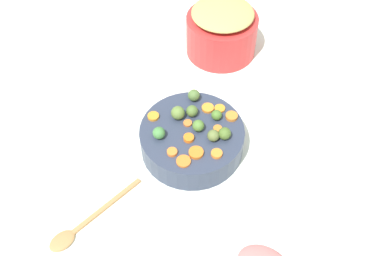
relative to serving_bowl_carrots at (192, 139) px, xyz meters
name	(u,v)px	position (x,y,z in m)	size (l,w,h in m)	color
tabletop	(199,139)	(-0.04, 0.02, -0.05)	(2.40, 2.40, 0.02)	white
serving_bowl_carrots	(192,139)	(0.00, 0.00, 0.00)	(0.29, 0.29, 0.08)	#30384F
metal_pot	(221,35)	(-0.43, 0.07, 0.03)	(0.24, 0.24, 0.14)	red
stuffing_mound	(223,13)	(-0.43, 0.07, 0.12)	(0.21, 0.21, 0.04)	tan
carrot_slice_0	(188,123)	(-0.02, -0.01, 0.04)	(0.02, 0.02, 0.01)	orange
carrot_slice_1	(184,161)	(0.11, -0.01, 0.04)	(0.04, 0.04, 0.01)	orange
carrot_slice_2	(220,109)	(-0.08, 0.07, 0.04)	(0.03, 0.03, 0.01)	orange
carrot_slice_3	(196,153)	(0.08, 0.02, 0.04)	(0.04, 0.04, 0.01)	orange
carrot_slice_4	(189,138)	(0.03, -0.01, 0.05)	(0.03, 0.03, 0.01)	orange
carrot_slice_5	(217,154)	(0.08, 0.07, 0.04)	(0.03, 0.03, 0.01)	orange
carrot_slice_6	(218,129)	(-0.01, 0.07, 0.04)	(0.02, 0.02, 0.01)	orange
carrot_slice_7	(153,118)	(-0.03, -0.11, 0.04)	(0.03, 0.03, 0.01)	orange
carrot_slice_8	(172,152)	(0.08, -0.05, 0.04)	(0.03, 0.03, 0.01)	orange
carrot_slice_9	(232,116)	(-0.05, 0.11, 0.05)	(0.03, 0.03, 0.01)	orange
carrot_slice_10	(208,108)	(-0.08, 0.04, 0.04)	(0.04, 0.04, 0.01)	orange
brussels_sprout_0	(192,111)	(-0.06, 0.00, 0.06)	(0.03, 0.03, 0.03)	#516F33
brussels_sprout_1	(225,134)	(0.02, 0.09, 0.06)	(0.03, 0.03, 0.03)	#4D6B2B
brussels_sprout_2	(213,136)	(0.03, 0.06, 0.06)	(0.03, 0.03, 0.03)	#5F7139
brussels_sprout_3	(159,133)	(0.03, -0.09, 0.06)	(0.03, 0.03, 0.03)	#448141
brussels_sprout_4	(198,126)	(0.00, 0.02, 0.06)	(0.03, 0.03, 0.03)	#507B35
brussels_sprout_5	(178,113)	(-0.04, -0.04, 0.06)	(0.04, 0.04, 0.04)	olive
brussels_sprout_6	(194,95)	(-0.12, 0.00, 0.06)	(0.03, 0.03, 0.03)	#527139
brussels_sprout_7	(217,115)	(-0.05, 0.07, 0.05)	(0.03, 0.03, 0.03)	#4B762E
wooden_spoon	(79,228)	(0.28, -0.27, -0.03)	(0.24, 0.21, 0.01)	#B0804D
casserole_dish	(347,123)	(-0.08, 0.44, 0.02)	(0.19, 0.19, 0.12)	white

